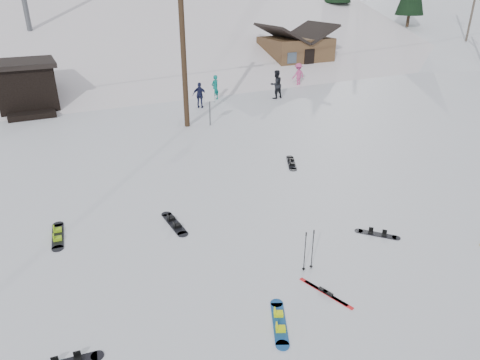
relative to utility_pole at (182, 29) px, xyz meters
name	(u,v)px	position (x,y,z in m)	size (l,w,h in m)	color
ground	(319,306)	(-2.00, -14.00, -4.68)	(200.00, 200.00, 0.00)	white
ski_slope	(76,131)	(-2.00, 41.00, -16.68)	(60.00, 75.00, 45.00)	white
ridge_right	(321,101)	(36.00, 36.00, -15.68)	(34.00, 85.00, 36.00)	white
treeline_right	(351,37)	(34.00, 28.00, -4.68)	(20.00, 60.00, 10.00)	black
treeline_crest	(43,23)	(-2.00, 72.00, -4.68)	(50.00, 6.00, 10.00)	black
utility_pole	(182,29)	(0.00, 0.00, 0.00)	(2.00, 0.26, 9.00)	#3A2819
trail_sign	(210,101)	(1.10, -0.42, -3.41)	(0.50, 0.09, 1.85)	#595B60
lift_hut	(26,86)	(-7.00, 6.94, -3.32)	(3.40, 4.10, 2.75)	black
cabin	(295,53)	(13.00, 10.00, -3.20)	(5.39, 4.40, 3.77)	brown
hero_snowboard	(279,323)	(-3.08, -14.07, -4.65)	(0.82, 1.41, 0.11)	#174F97
hero_skis	(326,293)	(-1.60, -13.72, -4.66)	(0.52, 1.47, 0.08)	red
ski_poles	(309,250)	(-1.45, -12.75, -4.10)	(0.31, 0.08, 1.13)	black
board_scatter_b	(174,223)	(-3.76, -9.08, -4.65)	(0.38, 1.67, 0.12)	black
board_scatter_c	(58,235)	(-6.98, -8.23, -4.65)	(0.45, 1.69, 0.12)	black
board_scatter_d	(377,234)	(1.32, -12.28, -4.66)	(0.94, 1.02, 0.09)	black
board_scatter_f	(291,163)	(2.04, -6.60, -4.65)	(0.90, 1.48, 0.11)	black
skier_teal	(215,87)	(3.47, 4.39, -3.92)	(0.55, 0.36, 1.52)	#0B7166
skier_dark	(276,84)	(7.02, 2.98, -3.80)	(0.85, 0.66, 1.76)	black
skier_pink	(298,75)	(10.32, 5.43, -3.90)	(1.01, 0.58, 1.57)	#CD4885
skier_navy	(200,95)	(1.91, 2.98, -3.94)	(0.87, 0.36, 1.48)	#181B3C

